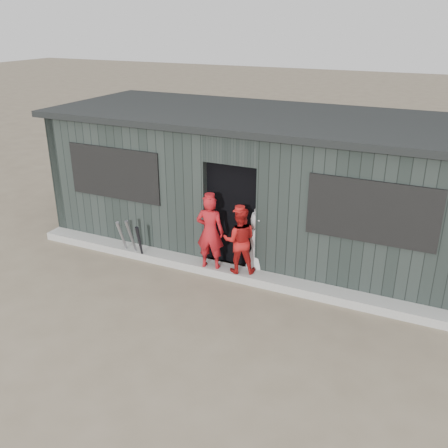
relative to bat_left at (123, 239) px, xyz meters
The scene contains 9 objects.
ground 2.67m from the bat_left, 38.62° to the right, with size 80.00×80.00×0.00m, color #6E604C.
curb 2.09m from the bat_left, ahead, with size 8.00×0.36×0.15m, color #A2A29C.
bat_left is the anchor object (origin of this frame).
bat_mid 0.21m from the bat_left, ahead, with size 0.07×0.07×0.85m, color slate.
bat_right 0.41m from the bat_left, ahead, with size 0.07×0.07×0.74m, color black.
player_red_left 1.87m from the bat_left, ahead, with size 0.49×0.32×1.35m, color #B5161D.
player_red_right 2.39m from the bat_left, ahead, with size 0.58×0.45×1.19m, color #B21716.
player_grey_back 2.63m from the bat_left, 10.79° to the left, with size 0.59×0.38×1.21m, color silver.
dugout 2.92m from the bat_left, 42.00° to the left, with size 8.30×3.30×2.62m.
Camera 1 is at (3.38, -5.38, 4.30)m, focal length 40.00 mm.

